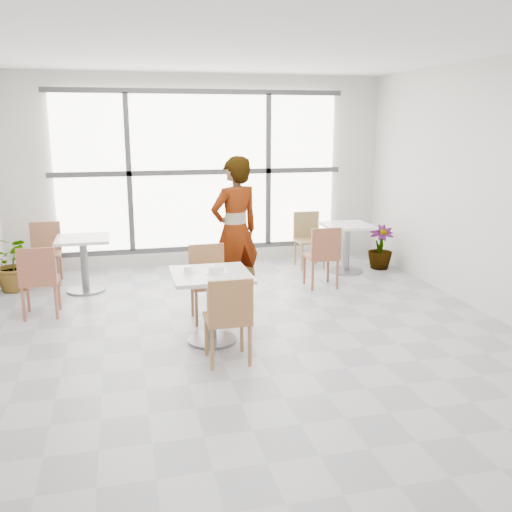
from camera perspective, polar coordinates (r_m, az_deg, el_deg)
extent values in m
plane|color=#9E9EA5|center=(6.09, -0.67, -8.55)|extent=(7.00, 7.00, 0.00)
plane|color=white|center=(5.70, -0.76, 20.69)|extent=(7.00, 7.00, 0.00)
plane|color=silver|center=(9.13, -5.67, 8.43)|extent=(6.00, 0.00, 6.00)
plane|color=silver|center=(2.49, 17.64, -5.31)|extent=(6.00, 0.00, 6.00)
plane|color=silver|center=(7.01, 24.10, 5.87)|extent=(0.00, 7.00, 7.00)
cube|color=white|center=(9.07, -5.62, 8.40)|extent=(4.40, 0.04, 2.40)
cube|color=#3F3F42|center=(9.04, -5.59, 8.38)|extent=(4.60, 0.05, 0.08)
cube|color=#3F3F42|center=(8.95, -12.65, 8.08)|extent=(0.08, 0.05, 2.40)
cube|color=#3F3F42|center=(9.26, 1.24, 8.56)|extent=(0.08, 0.05, 2.40)
cube|color=#3F3F42|center=(9.22, -5.42, 0.81)|extent=(4.60, 0.05, 0.08)
cube|color=#3F3F42|center=(9.02, -5.78, 16.13)|extent=(4.60, 0.05, 0.08)
cube|color=silver|center=(5.88, -4.56, -1.90)|extent=(0.80, 0.80, 0.04)
cylinder|color=slate|center=(5.99, -4.49, -5.36)|extent=(0.10, 0.10, 0.71)
cylinder|color=slate|center=(6.11, -4.44, -8.38)|extent=(0.52, 0.52, 0.03)
cube|color=#A06C3E|center=(5.48, -2.91, -6.31)|extent=(0.42, 0.42, 0.04)
cube|color=#A06C3E|center=(5.23, -2.55, -4.62)|extent=(0.42, 0.04, 0.42)
cylinder|color=#A06C3E|center=(5.75, -1.44, -7.70)|extent=(0.04, 0.04, 0.41)
cylinder|color=#A06C3E|center=(5.43, -0.63, -9.03)|extent=(0.04, 0.04, 0.41)
cylinder|color=#A06C3E|center=(5.69, -5.02, -7.98)|extent=(0.04, 0.04, 0.41)
cylinder|color=#A06C3E|center=(5.36, -4.43, -9.35)|extent=(0.04, 0.04, 0.41)
cube|color=#99663E|center=(6.61, -4.71, -2.88)|extent=(0.42, 0.42, 0.04)
cube|color=#99663E|center=(6.73, -5.00, -0.56)|extent=(0.42, 0.04, 0.42)
cylinder|color=#99663E|center=(6.48, -6.00, -5.32)|extent=(0.04, 0.04, 0.41)
cylinder|color=#99663E|center=(6.82, -6.41, -4.37)|extent=(0.04, 0.04, 0.41)
cylinder|color=#99663E|center=(6.54, -2.86, -5.10)|extent=(0.04, 0.04, 0.41)
cylinder|color=#99663E|center=(6.87, -3.43, -4.18)|extent=(0.04, 0.04, 0.41)
cylinder|color=white|center=(5.85, -4.03, -1.70)|extent=(0.21, 0.21, 0.01)
cylinder|color=white|center=(5.84, -4.04, -1.31)|extent=(0.16, 0.16, 0.07)
torus|color=white|center=(5.83, -4.04, -1.01)|extent=(0.16, 0.16, 0.01)
cylinder|color=beige|center=(5.84, -4.04, -1.33)|extent=(0.14, 0.14, 0.05)
cylinder|color=#F6EC9F|center=(5.81, -4.30, -1.06)|extent=(0.03, 0.03, 0.02)
cylinder|color=beige|center=(5.83, -3.62, -0.99)|extent=(0.03, 0.03, 0.02)
cylinder|color=beige|center=(5.82, -4.24, -1.00)|extent=(0.03, 0.03, 0.02)
cylinder|color=beige|center=(5.82, -3.58, -1.02)|extent=(0.03, 0.03, 0.02)
cylinder|color=beige|center=(5.83, -3.87, -0.98)|extent=(0.03, 0.03, 0.02)
cylinder|color=beige|center=(5.84, -3.97, -0.96)|extent=(0.03, 0.03, 0.02)
cylinder|color=beige|center=(5.85, -3.78, -0.92)|extent=(0.03, 0.03, 0.01)
cylinder|color=beige|center=(5.81, -4.05, -1.06)|extent=(0.03, 0.03, 0.02)
cylinder|color=beige|center=(5.87, -4.19, -0.95)|extent=(0.03, 0.03, 0.02)
cylinder|color=#F7EB9F|center=(5.82, -4.18, -1.03)|extent=(0.03, 0.03, 0.02)
cylinder|color=beige|center=(5.83, -3.75, -1.03)|extent=(0.03, 0.03, 0.02)
cylinder|color=#F6E99F|center=(5.82, -4.04, -1.04)|extent=(0.03, 0.03, 0.02)
cylinder|color=#EEE99A|center=(5.82, -3.93, -0.97)|extent=(0.03, 0.03, 0.02)
cylinder|color=white|center=(5.91, -6.83, -1.64)|extent=(0.13, 0.13, 0.01)
cylinder|color=white|center=(5.90, -6.84, -1.32)|extent=(0.08, 0.08, 0.06)
torus|color=white|center=(5.90, -6.43, -1.30)|extent=(0.05, 0.01, 0.05)
cylinder|color=black|center=(5.89, -6.85, -1.09)|extent=(0.07, 0.07, 0.00)
cube|color=silver|center=(5.89, -6.33, -1.59)|extent=(0.09, 0.05, 0.00)
sphere|color=silver|center=(5.91, -6.01, -1.53)|extent=(0.02, 0.02, 0.02)
imported|color=black|center=(7.11, -2.11, 2.50)|extent=(0.80, 0.67, 1.87)
cube|color=silver|center=(8.00, -17.02, 1.64)|extent=(0.70, 0.70, 0.04)
cylinder|color=slate|center=(8.08, -16.85, -0.97)|extent=(0.10, 0.10, 0.71)
cylinder|color=slate|center=(8.16, -16.69, -3.28)|extent=(0.52, 0.52, 0.03)
cube|color=white|center=(8.77, 9.16, 3.04)|extent=(0.70, 0.70, 0.04)
cylinder|color=gray|center=(8.84, 9.07, 0.65)|extent=(0.10, 0.10, 0.71)
cylinder|color=gray|center=(8.92, 8.99, -1.48)|extent=(0.52, 0.52, 0.03)
cube|color=#9B5640|center=(7.21, -20.86, -2.35)|extent=(0.42, 0.42, 0.04)
cube|color=#9B5640|center=(6.97, -21.20, -0.94)|extent=(0.42, 0.04, 0.42)
cylinder|color=#9B5640|center=(7.42, -19.18, -3.59)|extent=(0.04, 0.04, 0.41)
cylinder|color=#9B5640|center=(7.08, -19.44, -4.42)|extent=(0.04, 0.04, 0.41)
cylinder|color=#9B5640|center=(7.47, -21.93, -3.72)|extent=(0.04, 0.04, 0.41)
cylinder|color=#9B5640|center=(7.12, -22.32, -4.55)|extent=(0.04, 0.04, 0.41)
cube|color=#986345|center=(8.61, -20.41, 0.15)|extent=(0.42, 0.42, 0.04)
cube|color=#986345|center=(8.75, -20.39, 1.89)|extent=(0.42, 0.04, 0.42)
cylinder|color=#986345|center=(8.52, -21.62, -1.66)|extent=(0.04, 0.04, 0.41)
cylinder|color=#986345|center=(8.86, -21.32, -1.07)|extent=(0.04, 0.04, 0.41)
cylinder|color=#986345|center=(8.47, -19.21, -1.54)|extent=(0.04, 0.04, 0.41)
cylinder|color=#986345|center=(8.82, -19.00, -0.95)|extent=(0.04, 0.04, 0.41)
cube|color=brown|center=(7.99, 6.55, -0.07)|extent=(0.42, 0.42, 0.04)
cube|color=brown|center=(7.76, 7.07, 1.26)|extent=(0.42, 0.04, 0.42)
cylinder|color=brown|center=(8.27, 7.25, -1.24)|extent=(0.04, 0.04, 0.41)
cylinder|color=brown|center=(7.94, 8.17, -1.87)|extent=(0.04, 0.04, 0.41)
cylinder|color=brown|center=(8.15, 4.88, -1.39)|extent=(0.04, 0.04, 0.41)
cylinder|color=brown|center=(7.82, 5.71, -2.04)|extent=(0.04, 0.04, 0.41)
cube|color=olive|center=(9.04, 5.41, 1.53)|extent=(0.42, 0.42, 0.04)
cube|color=olive|center=(9.17, 5.06, 3.17)|extent=(0.42, 0.04, 0.42)
cylinder|color=olive|center=(8.87, 4.66, -0.18)|extent=(0.04, 0.04, 0.41)
cylinder|color=olive|center=(9.20, 3.96, 0.33)|extent=(0.04, 0.04, 0.41)
cylinder|color=olive|center=(8.98, 6.84, -0.05)|extent=(0.04, 0.04, 0.41)
cylinder|color=olive|center=(9.31, 6.07, 0.45)|extent=(0.04, 0.04, 0.41)
imported|color=#598747|center=(8.43, -23.06, -0.66)|extent=(0.87, 0.81, 0.77)
imported|color=#558440|center=(9.15, 12.39, 0.87)|extent=(0.46, 0.46, 0.69)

